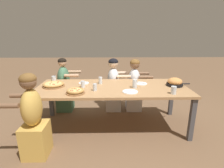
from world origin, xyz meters
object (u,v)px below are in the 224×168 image
object	(u,v)px
pizza_board_second	(75,91)
drinking_glass_c	(174,91)
skillet_bowl	(175,82)
pizza_board_main	(54,85)
cocktail_glass_blue	(54,79)
empty_plate_b	(130,92)
drinking_glass_b	(83,84)
diner_far_midright	(134,87)
diner_far_left	(64,87)
drinking_glass_e	(95,88)
diner_near_left	(33,119)
empty_plate_a	(141,84)
empty_plate_c	(84,83)
drinking_glass_d	(135,84)
diner_far_center	(113,87)
drinking_glass_a	(100,81)

from	to	relation	value
pizza_board_second	drinking_glass_c	world-z (taller)	drinking_glass_c
skillet_bowl	pizza_board_main	bearing A→B (deg)	179.88
pizza_board_main	cocktail_glass_blue	size ratio (longest dim) A/B	3.11
empty_plate_b	drinking_glass_b	distance (m)	0.80
pizza_board_main	diner_far_midright	distance (m)	1.65
pizza_board_main	diner_far_left	xyz separation A→B (m)	(0.00, 0.68, -0.27)
cocktail_glass_blue	drinking_glass_e	bearing A→B (deg)	-35.92
pizza_board_main	diner_near_left	size ratio (longest dim) A/B	0.32
empty_plate_a	diner_near_left	distance (m)	1.82
diner_near_left	cocktail_glass_blue	bearing A→B (deg)	2.07
empty_plate_a	diner_near_left	size ratio (longest dim) A/B	0.19
diner_far_midright	pizza_board_second	bearing A→B (deg)	-45.03
pizza_board_second	empty_plate_c	bearing A→B (deg)	84.33
drinking_glass_c	diner_far_midright	world-z (taller)	diner_far_midright
drinking_glass_d	diner_far_center	bearing A→B (deg)	112.39
empty_plate_c	diner_near_left	distance (m)	1.11
drinking_glass_a	drinking_glass_e	bearing A→B (deg)	-100.33
drinking_glass_d	diner_near_left	size ratio (longest dim) A/B	0.12
empty_plate_b	diner_far_midright	distance (m)	1.05
pizza_board_second	diner_far_left	size ratio (longest dim) A/B	0.26
diner_far_left	diner_far_midright	distance (m)	1.48
empty_plate_c	diner_far_left	bearing A→B (deg)	133.48
pizza_board_main	drinking_glass_a	distance (m)	0.80
cocktail_glass_blue	drinking_glass_a	bearing A→B (deg)	-13.01
pizza_board_second	skillet_bowl	world-z (taller)	skillet_bowl
drinking_glass_c	diner_far_left	distance (m)	2.21
drinking_glass_b	drinking_glass_a	bearing A→B (deg)	35.76
skillet_bowl	empty_plate_a	distance (m)	0.57
empty_plate_a	drinking_glass_e	world-z (taller)	drinking_glass_e
pizza_board_second	skillet_bowl	distance (m)	1.67
diner_far_center	diner_near_left	bearing A→B (deg)	-36.78
diner_far_left	drinking_glass_a	bearing A→B (deg)	55.36
empty_plate_a	drinking_glass_e	xyz separation A→B (m)	(-0.79, -0.37, 0.04)
empty_plate_c	drinking_glass_d	bearing A→B (deg)	-17.84
empty_plate_a	diner_far_left	xyz separation A→B (m)	(-1.51, 0.56, -0.24)
drinking_glass_b	diner_far_center	distance (m)	0.96
drinking_glass_b	diner_far_left	xyz separation A→B (m)	(-0.50, 0.75, -0.28)
cocktail_glass_blue	skillet_bowl	bearing A→B (deg)	-9.11
drinking_glass_a	cocktail_glass_blue	bearing A→B (deg)	166.99
diner_far_center	drinking_glass_a	bearing A→B (deg)	-24.54
cocktail_glass_blue	diner_far_center	bearing A→B (deg)	16.69
drinking_glass_b	pizza_board_main	bearing A→B (deg)	172.71
pizza_board_main	diner_far_left	distance (m)	0.73
skillet_bowl	drinking_glass_c	size ratio (longest dim) A/B	3.40
drinking_glass_a	diner_far_center	distance (m)	0.66
empty_plate_c	diner_far_center	bearing A→B (deg)	43.03
cocktail_glass_blue	diner_far_center	distance (m)	1.21
drinking_glass_c	drinking_glass_d	size ratio (longest dim) A/B	0.82
pizza_board_second	empty_plate_a	size ratio (longest dim) A/B	1.31
empty_plate_c	diner_far_center	size ratio (longest dim) A/B	0.17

